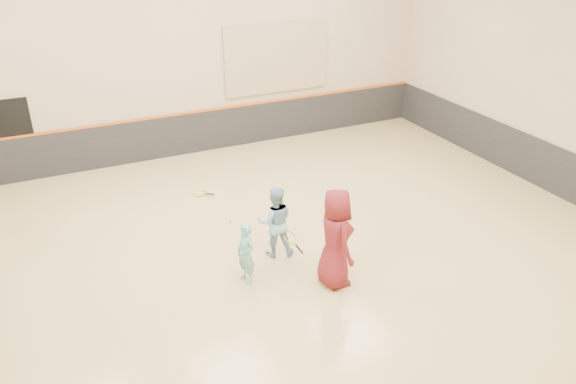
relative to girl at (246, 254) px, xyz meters
name	(u,v)px	position (x,y,z in m)	size (l,w,h in m)	color
room	(271,221)	(0.78, 0.60, 0.20)	(15.04, 12.04, 6.22)	tan
wainscot_back	(188,134)	(0.78, 6.57, -0.01)	(14.90, 0.04, 1.20)	#232326
wainscot_right	(545,166)	(8.25, 0.60, -0.01)	(0.04, 11.90, 1.20)	#232326
accent_stripe	(186,113)	(0.78, 6.56, 0.61)	(14.90, 0.03, 0.06)	#D85914
acoustic_panel	(277,58)	(3.58, 6.55, 1.89)	(3.20, 0.08, 2.00)	tan
doorway	(12,142)	(-3.72, 6.58, 0.49)	(1.10, 0.05, 2.20)	black
girl	(246,254)	(0.00, 0.00, 0.00)	(0.45, 0.29, 1.22)	#6AB9B7
instructor	(275,222)	(0.88, 0.63, 0.14)	(0.73, 0.57, 1.51)	#88B7D2
young_man	(335,238)	(1.47, -0.73, 0.36)	(0.95, 0.62, 1.93)	maroon
held_racket	(290,237)	(1.08, 0.39, -0.14)	(0.53, 0.53, 0.50)	gold
spare_racket	(200,191)	(0.27, 3.91, -0.52)	(0.76, 0.76, 0.19)	#8DB928
ball_under_racket	(290,244)	(1.27, 0.80, -0.58)	(0.07, 0.07, 0.07)	#DAEC37
ball_in_hand	(346,231)	(1.59, -0.90, 0.56)	(0.07, 0.07, 0.07)	#B5D431
ball_beside_spare	(230,221)	(0.48, 2.26, -0.58)	(0.07, 0.07, 0.07)	#CAEE37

